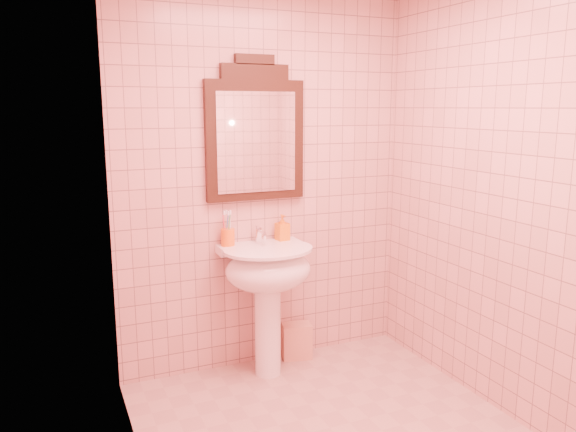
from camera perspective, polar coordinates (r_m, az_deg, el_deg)
name	(u,v)px	position (r m, az deg, el deg)	size (l,w,h in m)	color
back_wall	(264,183)	(3.74, -2.40, 3.41)	(2.00, 0.02, 2.50)	#D79E96
pedestal_sink	(268,278)	(3.63, -2.06, -6.34)	(0.58, 0.58, 0.86)	white
faucet	(260,235)	(3.68, -2.88, -1.91)	(0.04, 0.16, 0.11)	white
mirror	(255,134)	(3.66, -3.34, 8.31)	(0.66, 0.06, 0.92)	black
toothbrush_cup	(228,237)	(3.64, -6.14, -2.13)	(0.09, 0.09, 0.21)	orange
soap_dispenser	(282,228)	(3.76, -0.58, -1.18)	(0.08, 0.08, 0.17)	orange
towel	(297,341)	(4.05, 0.88, -12.55)	(0.20, 0.14, 0.25)	#DBA581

